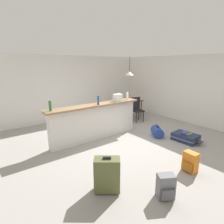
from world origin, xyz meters
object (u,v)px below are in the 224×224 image
object	(u,v)px
dining_chair_near_partition	(137,108)
duffel_bag_blue	(157,132)
bottle_white	(128,96)
dining_table	(127,103)
bottle_green	(50,106)
book_stack	(187,133)
suitcase_upright_olive	(107,175)
grocery_bag	(118,98)
backpack_orange	(190,162)
backpack_grey	(166,187)
pendant_lamp	(129,73)
bottle_blue	(98,100)
suitcase_flat_navy	(186,137)

from	to	relation	value
dining_chair_near_partition	duffel_bag_blue	world-z (taller)	dining_chair_near_partition
bottle_white	dining_table	bearing A→B (deg)	48.00
bottle_green	duffel_bag_blue	xyz separation A→B (m)	(2.89, -1.02, -1.03)
book_stack	dining_table	bearing A→B (deg)	84.52
bottle_white	dining_table	size ratio (longest dim) A/B	0.22
suitcase_upright_olive	duffel_bag_blue	distance (m)	2.97
bottle_green	suitcase_upright_olive	world-z (taller)	bottle_green
dining_table	suitcase_upright_olive	world-z (taller)	dining_table
grocery_bag	backpack_orange	distance (m)	2.81
backpack_grey	duffel_bag_blue	distance (m)	2.77
backpack_orange	book_stack	size ratio (longest dim) A/B	1.56
grocery_bag	dining_chair_near_partition	bearing A→B (deg)	22.01
backpack_grey	pendant_lamp	bearing A→B (deg)	54.83
backpack_orange	backpack_grey	world-z (taller)	same
pendant_lamp	suitcase_upright_olive	distance (m)	4.94
dining_chair_near_partition	dining_table	bearing A→B (deg)	90.14
backpack_grey	bottle_white	bearing A→B (deg)	59.24
pendant_lamp	dining_chair_near_partition	bearing A→B (deg)	-97.33
backpack_grey	suitcase_upright_olive	xyz separation A→B (m)	(-0.68, 0.72, 0.13)
bottle_green	book_stack	bearing A→B (deg)	-28.52
grocery_bag	dining_chair_near_partition	size ratio (longest dim) A/B	0.28
bottle_blue	pendant_lamp	world-z (taller)	pendant_lamp
dining_table	suitcase_flat_navy	bearing A→B (deg)	-95.61
bottle_blue	grocery_bag	size ratio (longest dim) A/B	0.98
bottle_white	pendant_lamp	bearing A→B (deg)	45.55
book_stack	pendant_lamp	bearing A→B (deg)	83.09
bottle_white	suitcase_upright_olive	world-z (taller)	bottle_white
pendant_lamp	duffel_bag_blue	size ratio (longest dim) A/B	1.41
backpack_orange	backpack_grey	distance (m)	1.08
pendant_lamp	backpack_orange	xyz separation A→B (m)	(-1.71, -3.75, -1.62)
backpack_orange	bottle_blue	bearing A→B (deg)	102.46
bottle_blue	suitcase_flat_navy	world-z (taller)	bottle_blue
dining_table	dining_chair_near_partition	bearing A→B (deg)	-89.86
dining_chair_near_partition	backpack_orange	size ratio (longest dim) A/B	2.21
bottle_blue	book_stack	bearing A→B (deg)	-40.55
grocery_bag	dining_chair_near_partition	world-z (taller)	grocery_bag
dining_chair_near_partition	backpack_grey	distance (m)	4.36
bottle_green	dining_chair_near_partition	distance (m)	3.63
dining_table	backpack_grey	xyz separation A→B (m)	(-2.70, -3.96, -0.44)
bottle_green	dining_chair_near_partition	bearing A→B (deg)	8.65
pendant_lamp	suitcase_flat_navy	size ratio (longest dim) A/B	0.95
bottle_white	book_stack	size ratio (longest dim) A/B	0.89
backpack_grey	bottle_blue	bearing A→B (deg)	79.73
suitcase_upright_olive	duffel_bag_blue	xyz separation A→B (m)	(2.74, 1.13, -0.18)
bottle_blue	duffel_bag_blue	world-z (taller)	bottle_blue
dining_table	suitcase_flat_navy	world-z (taller)	dining_table
backpack_grey	bottle_green	bearing A→B (deg)	106.13
dining_chair_near_partition	book_stack	world-z (taller)	dining_chair_near_partition
pendant_lamp	suitcase_upright_olive	size ratio (longest dim) A/B	1.19
suitcase_flat_navy	backpack_orange	bearing A→B (deg)	-145.88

